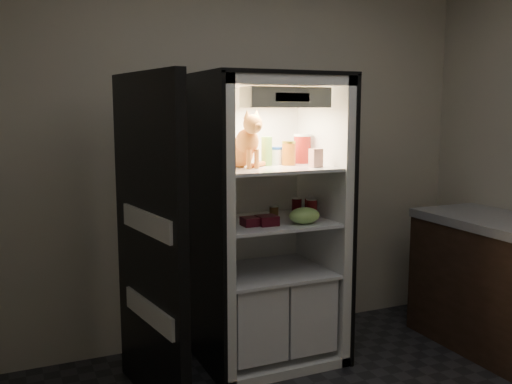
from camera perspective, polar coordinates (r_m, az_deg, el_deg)
room_shell at (r=2.48m, az=14.77°, el=7.25°), size 3.60×3.60×3.60m
refrigerator at (r=3.77m, az=0.99°, el=-4.90°), size 0.90×0.72×1.88m
fridge_door at (r=3.20m, az=-10.58°, el=-5.20°), size 0.19×0.87×1.85m
tabby_cat at (r=3.56m, az=-1.27°, el=4.63°), size 0.32×0.35×0.36m
parmesan_shaker at (r=3.67m, az=1.07°, el=4.11°), size 0.07×0.07×0.19m
mayo_tub at (r=3.74m, az=2.09°, el=3.65°), size 0.08×0.08×0.12m
salsa_jar at (r=3.70m, az=3.29°, el=3.90°), size 0.09×0.09×0.16m
pepper_jar at (r=3.85m, az=4.65°, el=4.35°), size 0.12×0.12×0.20m
cream_carton at (r=3.59m, az=6.00°, el=3.41°), size 0.07×0.07×0.12m
soda_can_a at (r=3.82m, az=4.09°, el=-1.52°), size 0.07×0.07×0.12m
soda_can_b at (r=3.82m, az=5.38°, el=-1.50°), size 0.07×0.07×0.13m
soda_can_c at (r=3.70m, az=5.57°, el=-1.75°), size 0.07×0.07×0.14m
condiment_jar at (r=3.75m, az=1.81°, el=-1.98°), size 0.06×0.06×0.08m
grape_bag at (r=3.58m, az=4.86°, el=-2.36°), size 0.20×0.15×0.10m
berry_box_left at (r=3.51m, az=-0.53°, el=-2.97°), size 0.11×0.11×0.05m
berry_box_right at (r=3.53m, az=1.11°, el=-2.85°), size 0.12×0.12×0.06m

